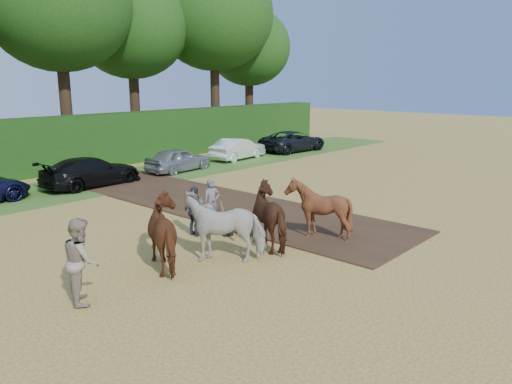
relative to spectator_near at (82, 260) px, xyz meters
name	(u,v)px	position (x,y,z in m)	size (l,w,h in m)	color
ground	(341,251)	(6.85, -2.56, -0.99)	(120.00, 120.00, 0.00)	gold
earth_strip	(214,203)	(8.35, 4.44, -0.96)	(4.50, 17.00, 0.05)	#472D1C
grass_verge	(91,185)	(6.85, 11.44, -0.97)	(50.00, 5.00, 0.03)	#38601E
hedgerow	(44,146)	(6.85, 15.94, 0.51)	(46.00, 1.60, 3.00)	#14380F
spectator_near	(82,260)	(0.00, 0.00, 0.00)	(0.96, 0.75, 1.98)	#C1B197
spectator_far	(195,211)	(4.95, 1.77, -0.17)	(0.96, 0.40, 1.64)	#272C35
plough_team	(249,220)	(5.07, -0.52, -0.03)	(6.73, 5.03, 1.94)	brown
parked_cars	(105,169)	(7.56, 11.31, -0.29)	(36.10, 3.04, 1.46)	silver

